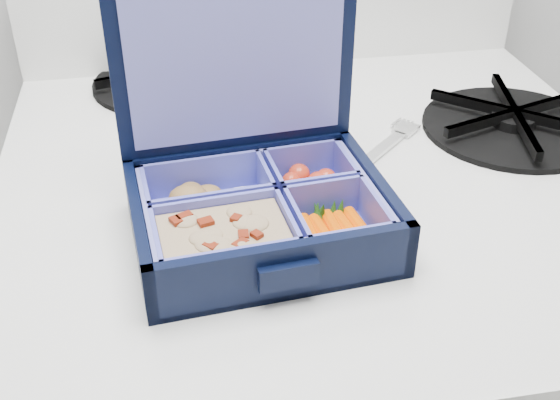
{
  "coord_description": "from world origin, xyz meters",
  "views": [
    {
      "loc": [
        -0.03,
        1.09,
        1.28
      ],
      "look_at": [
        0.05,
        1.56,
        0.96
      ],
      "focal_mm": 45.0,
      "sensor_mm": 36.0,
      "label": 1
    }
  ],
  "objects": [
    {
      "name": "burner_grate",
      "position": [
        0.33,
        1.7,
        0.95
      ],
      "size": [
        0.24,
        0.24,
        0.03
      ],
      "primitive_type": "cylinder",
      "rotation": [
        0.0,
        0.0,
        0.32
      ],
      "color": "black",
      "rests_on": "stove"
    },
    {
      "name": "bento_box",
      "position": [
        0.04,
        1.55,
        0.96
      ],
      "size": [
        0.22,
        0.18,
        0.05
      ],
      "primitive_type": null,
      "rotation": [
        0.0,
        0.0,
        0.09
      ],
      "color": "black",
      "rests_on": "stove"
    },
    {
      "name": "burner_grate_rear",
      "position": [
        -0.03,
        1.88,
        0.94
      ],
      "size": [
        0.22,
        0.22,
        0.02
      ],
      "primitive_type": "cylinder",
      "rotation": [
        0.0,
        0.0,
        0.3
      ],
      "color": "black",
      "rests_on": "stove"
    },
    {
      "name": "fork",
      "position": [
        0.16,
        1.66,
        0.94
      ],
      "size": [
        0.14,
        0.14,
        0.01
      ],
      "primitive_type": null,
      "rotation": [
        0.0,
        0.0,
        -0.81
      ],
      "color": "silver",
      "rests_on": "stove"
    }
  ]
}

